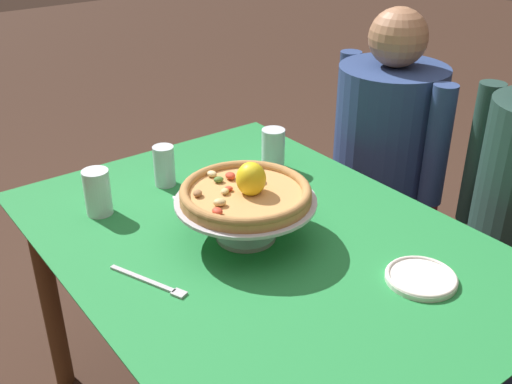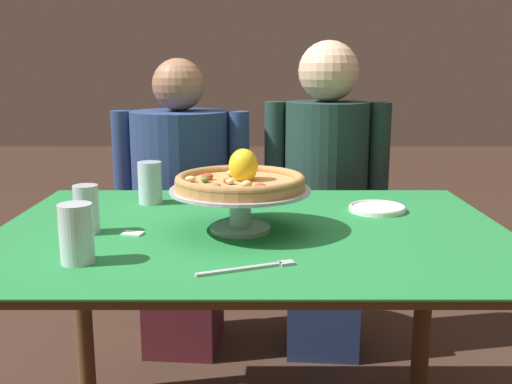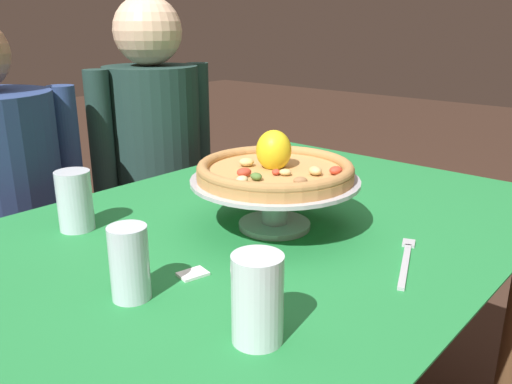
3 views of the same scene
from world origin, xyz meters
The scene contains 10 objects.
dining_table centered at (0.00, 0.00, 0.62)m, with size 1.32×0.96×0.72m.
pizza_stand centered at (-0.03, -0.03, 0.80)m, with size 0.36×0.36×0.11m.
pizza centered at (-0.03, -0.03, 0.85)m, with size 0.33×0.33×0.10m.
water_glass_front_left centered at (-0.37, -0.27, 0.78)m, with size 0.07×0.07×0.13m.
water_glass_back_left centered at (-0.31, 0.29, 0.77)m, with size 0.07×0.07×0.13m.
water_glass_side_left centered at (-0.41, -0.04, 0.77)m, with size 0.06×0.06×0.12m.
side_plate centered at (0.36, 0.19, 0.73)m, with size 0.16×0.16×0.02m.
dinner_fork centered at (0.00, -0.32, 0.72)m, with size 0.21×0.10×0.01m.
sugar_packet centered at (-0.30, -0.06, 0.72)m, with size 0.05×0.04×0.01m, color white.
diner_right centered at (0.28, 0.78, 0.59)m, with size 0.48×0.35×1.23m.
Camera 3 is at (-0.85, -0.69, 1.14)m, focal length 36.75 mm.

